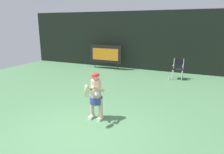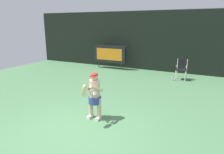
% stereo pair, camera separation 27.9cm
% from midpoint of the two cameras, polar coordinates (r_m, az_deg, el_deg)
% --- Properties ---
extents(ground, '(18.00, 22.00, 0.03)m').
position_cam_midpoint_polar(ground, '(5.80, -11.37, -15.59)').
color(ground, '#4F8154').
extents(backdrop_screen, '(18.00, 0.12, 3.66)m').
position_cam_midpoint_polar(backdrop_screen, '(13.12, 10.87, 9.60)').
color(backdrop_screen, black).
rests_on(backdrop_screen, ground).
extents(scoreboard, '(2.20, 0.21, 1.50)m').
position_cam_midpoint_polar(scoreboard, '(13.50, -2.30, 6.28)').
color(scoreboard, black).
rests_on(scoreboard, ground).
extents(umpire_chair, '(0.52, 0.44, 1.08)m').
position_cam_midpoint_polar(umpire_chair, '(11.46, 17.03, 2.52)').
color(umpire_chair, white).
rests_on(umpire_chair, ground).
extents(water_bottle, '(0.07, 0.07, 0.27)m').
position_cam_midpoint_polar(water_bottle, '(11.25, 14.72, -0.13)').
color(water_bottle, silver).
rests_on(water_bottle, ground).
extents(tennis_player, '(0.54, 0.62, 1.46)m').
position_cam_midpoint_polar(tennis_player, '(6.31, -5.71, -4.77)').
color(tennis_player, white).
rests_on(tennis_player, ground).
extents(tennis_racket, '(0.03, 0.60, 0.31)m').
position_cam_midpoint_polar(tennis_racket, '(5.77, -8.05, -3.90)').
color(tennis_racket, black).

